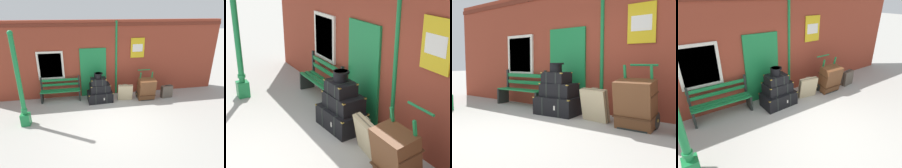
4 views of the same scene
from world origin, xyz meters
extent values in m
plane|color=#A3A099|center=(0.00, 0.00, 0.00)|extent=(60.00, 60.00, 0.00)
cube|color=brown|center=(0.00, 2.60, 1.60)|extent=(10.40, 0.30, 3.20)
cube|color=#197A3D|center=(-0.50, 2.43, 1.05)|extent=(1.10, 0.05, 2.10)
cube|color=#0F4924|center=(-0.50, 2.41, 1.05)|extent=(0.06, 0.02, 2.10)
cube|color=silver|center=(-2.23, 2.43, 1.45)|extent=(1.04, 0.06, 1.16)
cube|color=silver|center=(-2.23, 2.41, 1.45)|extent=(0.88, 0.02, 1.00)
cylinder|color=#197A3D|center=(0.49, 2.45, 1.60)|extent=(0.09, 0.09, 3.14)
cube|color=gold|center=(1.42, 2.43, 2.05)|extent=(0.60, 0.02, 0.84)
cube|color=white|center=(1.42, 2.41, 2.05)|extent=(0.44, 0.01, 0.32)
cube|color=#197A3D|center=(-2.94, 0.46, 0.20)|extent=(0.28, 0.28, 0.40)
cylinder|color=#197A3D|center=(-2.94, 0.46, 1.66)|extent=(0.14, 0.14, 2.52)
cylinder|color=#197A3D|center=(-2.94, 0.46, 0.55)|extent=(0.19, 0.19, 0.08)
cube|color=#197A3D|center=(-1.90, 1.96, 0.45)|extent=(1.60, 0.09, 0.04)
cube|color=#197A3D|center=(-1.90, 2.10, 0.45)|extent=(1.60, 0.09, 0.04)
cube|color=#197A3D|center=(-1.90, 2.24, 0.45)|extent=(1.60, 0.09, 0.04)
cube|color=#197A3D|center=(-1.90, 2.30, 0.65)|extent=(1.60, 0.05, 0.10)
cube|color=#197A3D|center=(-1.90, 2.30, 0.85)|extent=(1.60, 0.05, 0.10)
cube|color=black|center=(-2.66, 2.10, 0.23)|extent=(0.06, 0.40, 0.45)
cube|color=black|center=(-2.66, 2.30, 0.73)|extent=(0.06, 0.06, 0.56)
cube|color=black|center=(-1.14, 2.10, 0.23)|extent=(0.06, 0.40, 0.45)
cube|color=black|center=(-1.14, 2.30, 0.73)|extent=(0.06, 0.06, 0.56)
cube|color=black|center=(-0.31, 1.79, 0.21)|extent=(1.04, 0.70, 0.42)
cube|color=black|center=(-0.54, 1.78, 0.21)|extent=(0.08, 0.65, 0.43)
cube|color=black|center=(-0.09, 1.80, 0.21)|extent=(0.08, 0.65, 0.43)
cube|color=#B79338|center=(-0.77, 1.46, 0.41)|extent=(0.05, 0.05, 0.02)
cube|color=#B79338|center=(0.18, 1.52, 0.41)|extent=(0.05, 0.05, 0.02)
cube|color=#B79338|center=(-0.81, 2.06, 0.41)|extent=(0.05, 0.05, 0.02)
cube|color=#B79338|center=(0.15, 2.12, 0.41)|extent=(0.05, 0.05, 0.02)
cube|color=silver|center=(-0.34, 1.48, 0.21)|extent=(0.36, 0.01, 0.10)
cube|color=black|center=(-0.31, 1.83, 0.58)|extent=(0.83, 0.59, 0.32)
cube|color=black|center=(-0.49, 1.82, 0.58)|extent=(0.07, 0.55, 0.33)
cube|color=black|center=(-0.13, 1.84, 0.58)|extent=(0.07, 0.55, 0.33)
cube|color=#B79338|center=(-0.67, 1.56, 0.73)|extent=(0.05, 0.05, 0.02)
cube|color=#B79338|center=(0.09, 1.61, 0.73)|extent=(0.05, 0.05, 0.02)
cube|color=#B79338|center=(-0.70, 2.06, 0.73)|extent=(0.05, 0.05, 0.02)
cube|color=#B79338|center=(0.06, 2.11, 0.73)|extent=(0.05, 0.05, 0.02)
cube|color=black|center=(-0.36, 1.80, 0.87)|extent=(0.61, 0.46, 0.26)
cube|color=black|center=(-0.50, 1.80, 0.87)|extent=(0.05, 0.45, 0.27)
cube|color=black|center=(-0.23, 1.81, 0.87)|extent=(0.05, 0.45, 0.27)
cube|color=#B79338|center=(-0.64, 1.60, 0.99)|extent=(0.05, 0.05, 0.02)
cube|color=#B79338|center=(-0.08, 1.61, 0.99)|extent=(0.05, 0.05, 0.02)
cube|color=#B79338|center=(-0.65, 2.00, 0.99)|extent=(0.05, 0.05, 0.02)
cube|color=#B79338|center=(-0.09, 2.01, 0.99)|extent=(0.05, 0.05, 0.02)
cylinder|color=black|center=(-0.38, 1.81, 1.11)|extent=(0.29, 0.29, 0.22)
cylinder|color=black|center=(-0.34, 1.81, 1.20)|extent=(0.30, 0.30, 0.04)
cube|color=#197A3D|center=(1.37, 1.79, 0.59)|extent=(0.04, 0.27, 1.18)
cube|color=#197A3D|center=(1.87, 1.79, 0.59)|extent=(0.04, 0.27, 1.18)
cylinder|color=#197A3D|center=(1.62, 2.02, 1.18)|extent=(0.54, 0.04, 0.04)
cylinder|color=black|center=(1.30, 1.85, 0.16)|extent=(0.04, 0.32, 0.32)
cylinder|color=#B79338|center=(1.30, 1.85, 0.16)|extent=(0.07, 0.06, 0.06)
cube|color=brown|center=(1.62, 1.61, 0.47)|extent=(0.68, 0.57, 0.94)
cube|color=#432715|center=(1.62, 1.61, 0.27)|extent=(0.70, 0.46, 0.10)
cube|color=#432715|center=(1.62, 1.61, 0.66)|extent=(0.70, 0.46, 0.10)
cube|color=tan|center=(0.73, 1.69, 0.34)|extent=(0.63, 0.36, 0.69)
cylinder|color=#71644C|center=(0.73, 1.71, 0.69)|extent=(0.16, 0.05, 0.03)
cube|color=brown|center=(0.73, 1.69, 0.34)|extent=(0.63, 0.23, 0.68)
camera|label=1|loc=(-1.12, -5.44, 3.59)|focal=30.82mm
camera|label=2|loc=(4.79, -1.21, 3.26)|focal=51.92mm
camera|label=3|loc=(3.18, -2.70, 1.23)|focal=39.00mm
camera|label=4|loc=(-2.77, -2.64, 3.13)|focal=30.45mm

